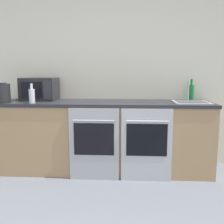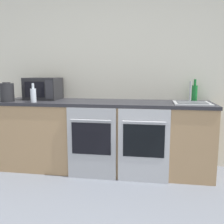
{
  "view_description": "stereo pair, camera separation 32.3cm",
  "coord_description": "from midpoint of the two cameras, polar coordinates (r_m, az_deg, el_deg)",
  "views": [
    {
      "loc": [
        0.3,
        -1.14,
        1.27
      ],
      "look_at": [
        0.12,
        2.05,
        0.78
      ],
      "focal_mm": 40.0,
      "sensor_mm": 36.0,
      "label": 1
    },
    {
      "loc": [
        0.62,
        -1.11,
        1.27
      ],
      "look_at": [
        0.12,
        2.05,
        0.78
      ],
      "focal_mm": 40.0,
      "sensor_mm": 36.0,
      "label": 2
    }
  ],
  "objects": [
    {
      "name": "sink",
      "position": [
        3.17,
        20.59,
        2.02
      ],
      "size": [
        0.42,
        0.42,
        0.26
      ],
      "color": "#A8AAAF",
      "rests_on": "counter_back"
    },
    {
      "name": "counter_back",
      "position": [
        3.31,
        0.81,
        -5.43
      ],
      "size": [
        2.76,
        0.68,
        0.91
      ],
      "color": "tan",
      "rests_on": "ground_plane"
    },
    {
      "name": "oven_left",
      "position": [
        3.0,
        -1.63,
        -7.24
      ],
      "size": [
        0.59,
        0.06,
        0.87
      ],
      "color": "#A8AAAF",
      "rests_on": "ground_plane"
    },
    {
      "name": "microwave",
      "position": [
        3.55,
        -12.94,
        5.22
      ],
      "size": [
        0.45,
        0.37,
        0.3
      ],
      "color": "#232326",
      "rests_on": "counter_back"
    },
    {
      "name": "bottle_green",
      "position": [
        3.48,
        20.92,
        4.16
      ],
      "size": [
        0.07,
        0.07,
        0.28
      ],
      "color": "#19722D",
      "rests_on": "counter_back"
    },
    {
      "name": "bottle_clear",
      "position": [
        3.23,
        -14.85,
        3.81
      ],
      "size": [
        0.07,
        0.07,
        0.24
      ],
      "color": "silver",
      "rests_on": "counter_back"
    },
    {
      "name": "wall_back",
      "position": [
        3.56,
        1.69,
        9.28
      ],
      "size": [
        10.0,
        0.06,
        2.6
      ],
      "color": "silver",
      "rests_on": "ground_plane"
    },
    {
      "name": "kettle",
      "position": [
        3.4,
        -20.43,
        4.23
      ],
      "size": [
        0.18,
        0.18,
        0.25
      ],
      "color": "#232326",
      "rests_on": "counter_back"
    },
    {
      "name": "oven_right",
      "position": [
        2.95,
        10.38,
        -7.65
      ],
      "size": [
        0.59,
        0.06,
        0.87
      ],
      "color": "#B7BABF",
      "rests_on": "ground_plane"
    }
  ]
}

